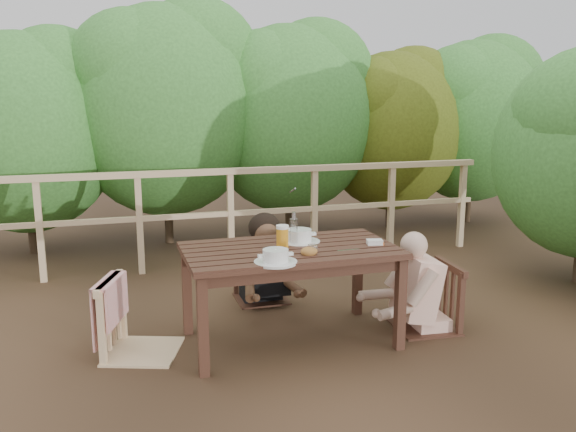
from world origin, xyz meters
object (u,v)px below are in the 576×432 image
object	(u,v)px
woman	(260,232)
bread_roll	(309,252)
soup_near	(276,256)
diner_right	(431,249)
butter_tub	(375,243)
chair_far	(261,251)
soup_far	(299,236)
bottle	(294,229)
table	(290,296)
chair_left	(140,284)
chair_right	(426,269)
tumbler	(313,250)
beer_glass	(282,237)

from	to	relation	value
woman	bread_roll	world-z (taller)	woman
soup_near	bread_roll	world-z (taller)	soup_near
soup_near	bread_roll	distance (m)	0.27
diner_right	butter_tub	distance (m)	0.48
chair_far	soup_far	xyz separation A→B (m)	(0.09, -0.76, 0.30)
soup_far	bottle	size ratio (longest dim) A/B	1.25
chair_far	woman	xyz separation A→B (m)	(0.00, 0.02, 0.17)
table	chair_left	distance (m)	1.03
table	chair_right	size ratio (longest dim) A/B	1.58
table	diner_right	bearing A→B (deg)	-3.26
chair_far	butter_tub	xyz separation A→B (m)	(0.57, -1.01, 0.27)
table	soup_far	xyz separation A→B (m)	(0.11, 0.15, 0.39)
chair_far	butter_tub	bearing A→B (deg)	-59.67
soup_near	chair_right	bearing A→B (deg)	11.45
soup_near	butter_tub	bearing A→B (deg)	15.04
tumbler	bottle	bearing A→B (deg)	97.04
table	tumbler	bearing A→B (deg)	-67.73
diner_right	tumbler	distance (m)	1.00
table	woman	world-z (taller)	woman
tumbler	chair_far	bearing A→B (deg)	93.06
table	bread_roll	size ratio (longest dim) A/B	12.75
bread_roll	bottle	size ratio (longest dim) A/B	0.47
table	bread_roll	bearing A→B (deg)	-74.36
chair_right	butter_tub	bearing A→B (deg)	-80.08
beer_glass	tumbler	world-z (taller)	beer_glass
table	soup_far	world-z (taller)	soup_far
soup_near	bottle	world-z (taller)	bottle
chair_far	bottle	distance (m)	0.91
woman	soup_near	xyz separation A→B (m)	(-0.22, -1.24, 0.13)
soup_far	bread_roll	distance (m)	0.37
table	woman	xyz separation A→B (m)	(0.03, 0.93, 0.26)
table	bread_roll	world-z (taller)	bread_roll
bread_roll	beer_glass	size ratio (longest dim) A/B	0.67
chair_far	chair_right	size ratio (longest dim) A/B	0.93
diner_right	butter_tub	size ratio (longest dim) A/B	11.03
soup_near	beer_glass	xyz separation A→B (m)	(0.14, 0.33, 0.04)
chair_far	soup_near	xyz separation A→B (m)	(-0.22, -1.22, 0.29)
table	woman	bearing A→B (deg)	88.27
chair_right	woman	world-z (taller)	woman
beer_glass	table	bearing A→B (deg)	-18.30
soup_near	butter_tub	world-z (taller)	soup_near
bread_roll	soup_far	bearing A→B (deg)	81.87
chair_right	soup_far	distance (m)	0.98
soup_near	table	bearing A→B (deg)	57.88
table	beer_glass	distance (m)	0.43
soup_far	bread_roll	world-z (taller)	soup_far
diner_right	tumbler	xyz separation A→B (m)	(-0.98, -0.15, 0.10)
soup_near	soup_far	distance (m)	0.55
soup_far	bread_roll	size ratio (longest dim) A/B	2.66
chair_right	beer_glass	distance (m)	1.13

